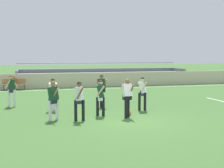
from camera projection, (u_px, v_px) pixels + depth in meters
ground_plane at (131, 121)px, 12.45m from camera, size 160.00×160.00×0.00m
field_line_sideline at (80, 89)px, 24.46m from camera, size 44.00×0.12×0.01m
sideline_wall at (77, 80)px, 25.80m from camera, size 48.00×0.16×1.25m
bleacher_stand at (104, 76)px, 28.66m from camera, size 16.05×2.89×2.04m
bench_centre_sideline at (14, 83)px, 23.83m from camera, size 1.80×0.40×0.90m
spectator_seated at (14, 81)px, 23.71m from camera, size 0.36×0.42×1.21m
player_white_challenging at (127, 94)px, 13.10m from camera, size 0.46×0.61×1.73m
player_white_wide_right at (142, 91)px, 14.84m from camera, size 0.52×0.59×1.68m
player_dark_trailing_run at (11, 88)px, 15.96m from camera, size 0.67×0.46×1.70m
player_dark_overlapping at (100, 95)px, 13.50m from camera, size 0.43×0.55×1.64m
player_white_on_ball at (53, 92)px, 14.78m from camera, size 0.47×0.58×1.61m
player_dark_wide_left at (102, 88)px, 15.85m from camera, size 0.45×0.50×1.72m
player_dark_pressing_high at (53, 97)px, 12.62m from camera, size 0.49×0.73×1.64m
player_white_dropping_back at (79, 98)px, 12.45m from camera, size 0.44×0.62×1.66m
soccer_ball at (129, 113)px, 13.73m from camera, size 0.22×0.22×0.22m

